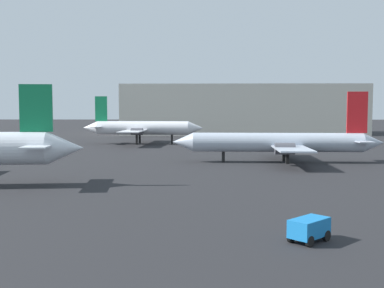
# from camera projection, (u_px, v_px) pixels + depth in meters

# --- Properties ---
(airplane_distant) EXTENTS (28.76, 20.69, 9.63)m
(airplane_distant) POSITION_uv_depth(u_px,v_px,m) (280.00, 142.00, 63.79)
(airplane_distant) COLOR #B2BCCC
(airplane_distant) RESTS_ON ground_plane
(airplane_far_right) EXTENTS (25.26, 21.18, 9.89)m
(airplane_far_right) POSITION_uv_depth(u_px,v_px,m) (141.00, 128.00, 96.79)
(airplane_far_right) COLOR white
(airplane_far_right) RESTS_ON ground_plane
(baggage_cart) EXTENTS (2.62, 2.61, 1.30)m
(baggage_cart) POSITION_uv_depth(u_px,v_px,m) (309.00, 228.00, 25.86)
(baggage_cart) COLOR #1972BF
(baggage_cart) RESTS_ON ground_plane
(terminal_building) EXTENTS (67.55, 27.09, 14.00)m
(terminal_building) POSITION_uv_depth(u_px,v_px,m) (241.00, 110.00, 138.19)
(terminal_building) COLOR beige
(terminal_building) RESTS_ON ground_plane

